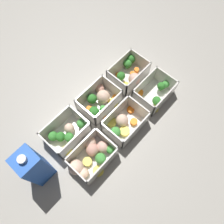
# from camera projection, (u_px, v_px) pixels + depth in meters

# --- Properties ---
(ground_plane) EXTENTS (4.00, 4.00, 0.00)m
(ground_plane) POSITION_uv_depth(u_px,v_px,m) (112.00, 115.00, 0.83)
(ground_plane) COLOR gray
(container_near_left) EXTENTS (0.17, 0.14, 0.07)m
(container_near_left) POSITION_uv_depth(u_px,v_px,m) (91.00, 156.00, 0.74)
(container_near_left) COLOR silver
(container_near_left) RESTS_ON ground_plane
(container_near_center) EXTENTS (0.15, 0.12, 0.07)m
(container_near_center) POSITION_uv_depth(u_px,v_px,m) (123.00, 124.00, 0.79)
(container_near_center) COLOR silver
(container_near_center) RESTS_ON ground_plane
(container_near_right) EXTENTS (0.15, 0.12, 0.07)m
(container_near_right) POSITION_uv_depth(u_px,v_px,m) (155.00, 93.00, 0.84)
(container_near_right) COLOR silver
(container_near_right) RESTS_ON ground_plane
(container_far_left) EXTENTS (0.15, 0.12, 0.07)m
(container_far_left) POSITION_uv_depth(u_px,v_px,m) (66.00, 133.00, 0.77)
(container_far_left) COLOR silver
(container_far_left) RESTS_ON ground_plane
(container_far_center) EXTENTS (0.15, 0.13, 0.07)m
(container_far_center) POSITION_uv_depth(u_px,v_px,m) (100.00, 101.00, 0.82)
(container_far_center) COLOR silver
(container_far_center) RESTS_ON ground_plane
(container_far_right) EXTENTS (0.15, 0.12, 0.07)m
(container_far_right) POSITION_uv_depth(u_px,v_px,m) (129.00, 73.00, 0.88)
(container_far_right) COLOR silver
(container_far_right) RESTS_ON ground_plane
(juice_carton) EXTENTS (0.07, 0.07, 0.20)m
(juice_carton) POSITION_uv_depth(u_px,v_px,m) (35.00, 167.00, 0.65)
(juice_carton) COLOR blue
(juice_carton) RESTS_ON ground_plane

